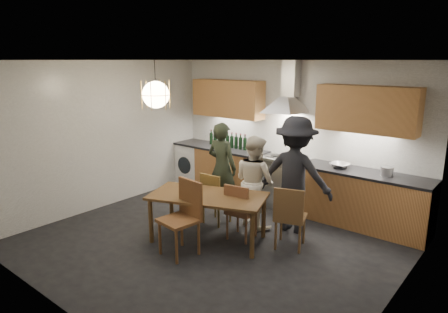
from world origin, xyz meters
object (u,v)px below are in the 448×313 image
Objects in this scene: dining_table at (208,200)px; person_left at (222,167)px; stock_pot at (387,171)px; chair_back_left at (214,195)px; person_mid at (255,181)px; mixing_bowl at (340,165)px; chair_front at (184,212)px; wine_bottles at (228,140)px; person_right at (295,175)px.

person_left is (-0.60, 1.06, 0.17)m from dining_table.
chair_back_left is at bearing -146.83° from stock_pot.
dining_table is 0.92m from person_mid.
person_left is at bearing 2.05° from person_mid.
person_left is at bearing -153.34° from mixing_bowl.
person_mid is at bearing -132.37° from mixing_bowl.
chair_front is at bearing -127.64° from stock_pot.
chair_front is (0.01, -0.50, -0.03)m from dining_table.
mixing_bowl is at bearing -137.48° from chair_back_left.
wine_bottles is (-1.25, 2.01, 0.43)m from dining_table.
person_left is at bearing 98.86° from dining_table.
person_left is 1.18m from wine_bottles.
chair_front is at bearing -115.13° from mixing_bowl.
chair_back_left is 0.69m from person_mid.
wine_bottles is at bearing 178.23° from mixing_bowl.
chair_front is at bearing -63.41° from wine_bottles.
person_mid is at bearing 166.70° from person_left.
wine_bottles reaches higher than mixing_bowl.
mixing_bowl is at bearing -179.58° from stock_pot.
dining_table is 1.40m from person_right.
wine_bottles reaches higher than chair_front.
chair_front reaches higher than dining_table.
chair_front is at bearing 95.77° from person_mid.
stock_pot is at bearing 0.42° from mixing_bowl.
chair_front is (0.33, -1.00, 0.10)m from chair_back_left.
mixing_bowl is (1.47, 1.44, 0.45)m from chair_back_left.
mixing_bowl is (0.37, 0.81, 0.04)m from person_right.
stock_pot reaches higher than chair_front.
wine_bottles is (-2.40, 0.07, 0.11)m from mixing_bowl.
dining_table is at bearing 46.70° from person_right.
person_left is 5.12× the size of mixing_bowl.
person_left reaches higher than person_mid.
person_left is 1.97m from mixing_bowl.
person_right reaches higher than person_left.
person_mid is at bearing -144.55° from chair_back_left.
dining_table is at bearing 120.42° from chair_back_left.
chair_front is at bearing 109.73° from person_left.
person_right is 1.37m from stock_pot.
person_right reaches higher than chair_back_left.
stock_pot reaches higher than chair_back_left.
chair_back_left is 0.58× the size of person_mid.
chair_back_left is at bearing -58.42° from wine_bottles.
dining_table is 1.26× the size of person_mid.
person_left is 0.88× the size of person_right.
person_mid is 0.65m from person_right.
mixing_bowl is at bearing -118.84° from person_mid.
chair_front is 0.65× the size of person_left.
chair_back_left is at bearing 101.41° from dining_table.
person_mid reaches higher than dining_table.
dining_table is 1.80× the size of chair_front.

